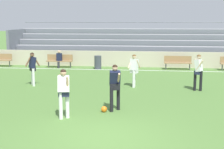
% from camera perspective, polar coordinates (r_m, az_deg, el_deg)
% --- Properties ---
extents(ground_plane, '(160.00, 160.00, 0.00)m').
position_cam_1_polar(ground_plane, '(9.56, -1.49, -10.75)').
color(ground_plane, '#517A38').
extents(field_line_sideline, '(44.00, 0.12, 0.01)m').
position_cam_1_polar(field_line_sideline, '(21.62, 3.25, 0.77)').
color(field_line_sideline, white).
rests_on(field_line_sideline, ground).
extents(sideline_wall, '(48.00, 0.16, 1.10)m').
position_cam_1_polar(sideline_wall, '(23.09, 3.50, 2.70)').
color(sideline_wall, beige).
rests_on(sideline_wall, ground).
extents(bleacher_stand, '(21.32, 3.99, 3.10)m').
position_cam_1_polar(bleacher_stand, '(25.55, 6.41, 5.13)').
color(bleacher_stand, '#B2B2B7').
rests_on(bleacher_stand, ground).
extents(bench_near_bin, '(1.80, 0.40, 0.90)m').
position_cam_1_polar(bench_near_bin, '(22.24, 11.38, 2.25)').
color(bench_near_bin, '#99754C').
rests_on(bench_near_bin, ground).
extents(bench_centre_sideline, '(1.80, 0.40, 0.90)m').
position_cam_1_polar(bench_centre_sideline, '(23.04, -9.11, 2.57)').
color(bench_centre_sideline, '#99754C').
rests_on(bench_centre_sideline, ground).
extents(trash_bin, '(0.47, 0.47, 0.90)m').
position_cam_1_polar(trash_bin, '(22.09, -2.48, 2.13)').
color(trash_bin, '#3D424C').
rests_on(trash_bin, ground).
extents(spectator_seated, '(0.36, 0.42, 1.21)m').
position_cam_1_polar(spectator_seated, '(22.91, -9.19, 2.92)').
color(spectator_seated, '#2D2D38').
rests_on(spectator_seated, ground).
extents(player_white_on_ball, '(0.45, 0.47, 1.70)m').
position_cam_1_polar(player_white_on_ball, '(11.06, -8.41, -2.56)').
color(player_white_on_ball, white).
rests_on(player_white_on_ball, ground).
extents(player_dark_wide_left, '(0.46, 0.72, 1.71)m').
position_cam_1_polar(player_dark_wide_left, '(11.88, 0.51, -1.56)').
color(player_dark_wide_left, black).
rests_on(player_dark_wide_left, ground).
extents(player_dark_wide_right, '(0.71, 0.49, 1.68)m').
position_cam_1_polar(player_dark_wide_right, '(16.94, -13.66, 1.47)').
color(player_dark_wide_right, white).
rests_on(player_dark_wide_right, ground).
extents(player_white_challenging, '(0.46, 0.63, 1.71)m').
position_cam_1_polar(player_white_challenging, '(15.76, 14.81, 0.90)').
color(player_white_challenging, black).
rests_on(player_white_challenging, ground).
extents(player_white_deep_cover, '(0.65, 0.45, 1.63)m').
position_cam_1_polar(player_white_deep_cover, '(16.14, 3.86, 1.18)').
color(player_white_deep_cover, white).
rests_on(player_white_deep_cover, ground).
extents(soccer_ball, '(0.22, 0.22, 0.22)m').
position_cam_1_polar(soccer_ball, '(11.92, -1.39, -6.05)').
color(soccer_ball, orange).
rests_on(soccer_ball, ground).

